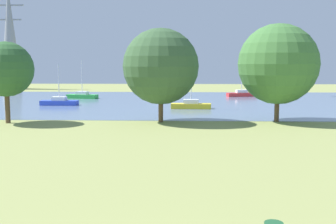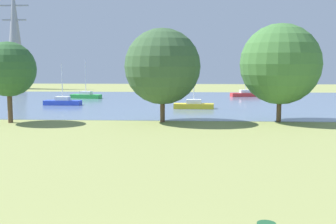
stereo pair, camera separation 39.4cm
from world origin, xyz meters
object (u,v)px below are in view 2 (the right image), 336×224
object	(u,v)px
sailboat_yellow	(194,105)
sailboat_green	(86,96)
sailboat_blue	(63,102)
tree_mid_shore	(280,64)
electricity_pylon	(15,37)
tree_east_near	(8,69)
sailboat_red	(245,94)
sailboat_white	(162,93)
tree_east_far	(162,66)

from	to	relation	value
sailboat_yellow	sailboat_green	distance (m)	21.88
sailboat_blue	sailboat_yellow	world-z (taller)	sailboat_yellow
sailboat_blue	sailboat_green	size ratio (longest dim) A/B	0.90
sailboat_blue	tree_mid_shore	size ratio (longest dim) A/B	0.59
electricity_pylon	sailboat_blue	bearing A→B (deg)	-59.03
sailboat_blue	tree_mid_shore	xyz separation A→B (m)	(25.05, -14.37, 4.93)
sailboat_blue	electricity_pylon	world-z (taller)	electricity_pylon
sailboat_green	tree_east_near	size ratio (longest dim) A/B	0.81
sailboat_red	electricity_pylon	distance (m)	51.59
sailboat_white	electricity_pylon	xyz separation A→B (m)	(-32.95, 19.20, 10.57)
sailboat_yellow	tree_mid_shore	size ratio (longest dim) A/B	0.83
tree_east_near	sailboat_white	bearing A→B (deg)	69.70
sailboat_red	sailboat_green	xyz separation A→B (m)	(-25.35, -4.92, -0.01)
sailboat_yellow	tree_mid_shore	bearing A→B (deg)	-54.24
sailboat_red	tree_east_near	distance (m)	41.12
sailboat_blue	tree_east_near	bearing A→B (deg)	-89.30
tree_east_far	tree_mid_shore	size ratio (longest dim) A/B	0.95
sailboat_red	sailboat_white	xyz separation A→B (m)	(-13.71, 0.08, 0.02)
sailboat_blue	electricity_pylon	xyz separation A→B (m)	(-20.92, 34.85, 10.61)
sailboat_blue	sailboat_yellow	bearing A→B (deg)	-11.26
sailboat_green	sailboat_white	bearing A→B (deg)	23.23
sailboat_green	tree_mid_shore	size ratio (longest dim) A/B	0.66
sailboat_red	sailboat_green	world-z (taller)	sailboat_red
sailboat_blue	tree_mid_shore	bearing A→B (deg)	-29.85
sailboat_yellow	tree_east_near	size ratio (longest dim) A/B	1.02
sailboat_red	tree_east_near	xyz separation A→B (m)	(-25.54, -31.91, 4.45)
sailboat_blue	sailboat_green	bearing A→B (deg)	87.89
sailboat_yellow	tree_east_near	bearing A→B (deg)	-142.68
sailboat_red	sailboat_blue	world-z (taller)	sailboat_red
sailboat_green	electricity_pylon	xyz separation A→B (m)	(-21.31, 24.20, 10.60)
tree_east_far	tree_mid_shore	bearing A→B (deg)	3.83
sailboat_green	tree_east_far	xyz separation A→B (m)	(13.79, -25.75, 4.71)
sailboat_red	electricity_pylon	world-z (taller)	electricity_pylon
tree_east_near	sailboat_red	bearing A→B (deg)	51.32
sailboat_red	tree_east_far	world-z (taller)	tree_east_far
sailboat_blue	tree_east_far	bearing A→B (deg)	-46.79
sailboat_blue	tree_east_far	distance (m)	21.25
sailboat_blue	sailboat_green	xyz separation A→B (m)	(0.39, 10.65, 0.01)
tree_east_far	sailboat_green	bearing A→B (deg)	118.17
tree_east_far	tree_mid_shore	xyz separation A→B (m)	(10.87, 0.73, 0.21)
sailboat_red	sailboat_green	bearing A→B (deg)	-169.02
tree_mid_shore	electricity_pylon	bearing A→B (deg)	133.04
sailboat_yellow	tree_east_far	distance (m)	12.94
sailboat_green	tree_east_near	xyz separation A→B (m)	(-0.19, -26.99, 4.45)
tree_east_far	sailboat_red	bearing A→B (deg)	69.34
sailboat_red	sailboat_yellow	world-z (taller)	sailboat_yellow
electricity_pylon	sailboat_yellow	bearing A→B (deg)	-45.14
sailboat_red	tree_east_near	world-z (taller)	tree_east_near
tree_east_near	electricity_pylon	xyz separation A→B (m)	(-21.12, 51.19, 6.14)
sailboat_green	sailboat_yellow	bearing A→B (deg)	-40.00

